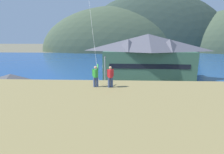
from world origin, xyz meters
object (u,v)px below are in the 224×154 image
parked_car_mid_row_center (149,111)px  parked_car_mid_row_near (208,113)px  parked_car_front_row_silver (101,109)px  wharf_dock (116,68)px  parked_car_mid_row_far (196,96)px  parked_car_corner_spot (77,93)px  storage_shed_near_lot (12,89)px  person_kite_flyer (96,76)px  moored_boat_wharfside (106,67)px  person_companion (110,76)px  harbor_lodge (147,56)px  parked_car_lone_by_shed (135,94)px  parked_car_front_row_end (42,104)px  parking_light_pole (105,72)px

parked_car_mid_row_center → parked_car_mid_row_near: size_ratio=1.00×
parked_car_front_row_silver → wharf_dock: bearing=88.1°
parked_car_mid_row_far → parked_car_corner_spot: same height
storage_shed_near_lot → person_kite_flyer: person_kite_flyer is taller
moored_boat_wharfside → storage_shed_near_lot: bearing=-109.1°
parked_car_mid_row_far → parked_car_mid_row_center: bearing=-142.3°
parked_car_corner_spot → person_companion: (6.38, -13.83, 6.00)m
moored_boat_wharfside → wharf_dock: bearing=-9.6°
parked_car_mid_row_far → person_kite_flyer: (-14.17, -13.42, 6.02)m
parked_car_mid_row_far → parked_car_corner_spot: size_ratio=1.00×
parked_car_front_row_silver → person_kite_flyer: size_ratio=2.33×
harbor_lodge → parked_car_lone_by_shed: bearing=-104.9°
parked_car_front_row_end → parked_car_corner_spot: same height
parked_car_mid_row_near → parking_light_pole: parking_light_pole is taller
parked_car_mid_row_far → parking_light_pole: size_ratio=0.65×
wharf_dock → parked_car_mid_row_far: (13.47, -29.46, 0.71)m
storage_shed_near_lot → parking_light_pole: (13.36, 7.18, 1.41)m
parked_car_front_row_end → parked_car_front_row_silver: same height
wharf_dock → parked_car_mid_row_center: parked_car_mid_row_center is taller
harbor_lodge → parked_car_front_row_end: (-17.48, -20.96, -4.83)m
wharf_dock → parked_car_front_row_end: (-9.45, -34.33, 0.71)m
wharf_dock → parked_car_front_row_end: parked_car_front_row_end is taller
storage_shed_near_lot → parked_car_mid_row_far: storage_shed_near_lot is taller
parked_car_mid_row_far → parked_car_corner_spot: (-19.34, 0.34, 0.00)m
moored_boat_wharfside → parked_car_mid_row_far: bearing=-60.6°
moored_boat_wharfside → parked_car_lone_by_shed: (7.28, -29.69, 0.34)m
wharf_dock → parked_car_lone_by_shed: size_ratio=3.61×
parked_car_corner_spot → person_companion: bearing=-65.2°
harbor_lodge → person_companion: 30.55m
parked_car_front_row_end → parked_car_mid_row_far: size_ratio=1.00×
harbor_lodge → parked_car_mid_row_center: harbor_lodge is taller
parked_car_mid_row_far → harbor_lodge: bearing=108.7°
harbor_lodge → parked_car_mid_row_near: harbor_lodge is taller
parked_car_mid_row_near → parked_car_front_row_silver: bearing=177.0°
parked_car_lone_by_shed → parked_car_mid_row_near: bearing=-40.7°
parked_car_front_row_end → person_kite_flyer: (8.76, -8.56, 6.02)m
parked_car_mid_row_far → parked_car_lone_by_shed: (-9.63, 0.35, 0.00)m
wharf_dock → parked_car_mid_row_near: parked_car_mid_row_near is taller
parked_car_front_row_end → parked_car_mid_row_far: same height
parked_car_lone_by_shed → person_kite_flyer: size_ratio=2.33×
parked_car_mid_row_center → parked_car_front_row_end: same height
moored_boat_wharfside → person_companion: size_ratio=4.07×
storage_shed_near_lot → parked_car_mid_row_center: bearing=-10.5°
parked_car_mid_row_far → storage_shed_near_lot: bearing=-174.3°
wharf_dock → parked_car_corner_spot: size_ratio=3.63×
moored_boat_wharfside → parked_car_lone_by_shed: size_ratio=1.64×
parked_car_front_row_end → parked_car_mid_row_near: size_ratio=1.03×
parked_car_front_row_end → parking_light_pole: parking_light_pole is taller
parked_car_mid_row_far → parked_car_corner_spot: bearing=179.0°
harbor_lodge → parked_car_mid_row_near: 23.78m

